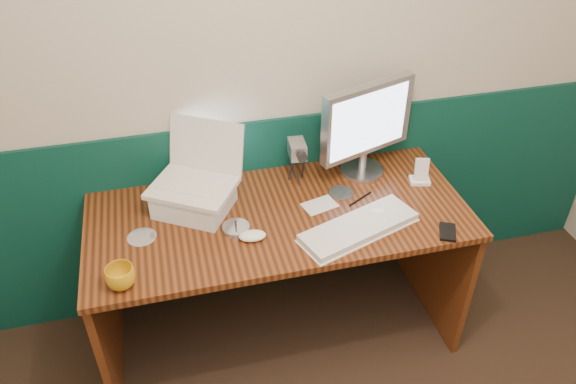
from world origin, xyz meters
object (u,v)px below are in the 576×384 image
object	(u,v)px
keyboard	(359,228)
mug	(121,277)
desk	(280,278)
monitor	(366,128)
camcorder	(297,162)
laptop	(189,162)

from	to	relation	value
keyboard	mug	size ratio (longest dim) A/B	4.57
keyboard	desk	bearing A→B (deg)	127.89
monitor	mug	size ratio (longest dim) A/B	4.26
monitor	camcorder	size ratio (longest dim) A/B	2.39
laptop	monitor	xyz separation A→B (m)	(0.78, 0.09, -0.01)
laptop	camcorder	world-z (taller)	laptop
mug	camcorder	distance (m)	0.92
monitor	keyboard	distance (m)	0.48
laptop	keyboard	world-z (taller)	laptop
laptop	keyboard	bearing A→B (deg)	5.96
keyboard	monitor	bearing A→B (deg)	49.23
desk	monitor	size ratio (longest dim) A/B	3.45
desk	laptop	world-z (taller)	laptop
desk	camcorder	bearing A→B (deg)	58.54
desk	camcorder	world-z (taller)	camcorder
keyboard	laptop	bearing A→B (deg)	134.84
mug	desk	bearing A→B (deg)	22.52
camcorder	desk	bearing A→B (deg)	-117.25
laptop	desk	bearing A→B (deg)	12.54
desk	mug	distance (m)	0.81
desk	mug	xyz separation A→B (m)	(-0.65, -0.27, 0.42)
desk	keyboard	size ratio (longest dim) A/B	3.22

